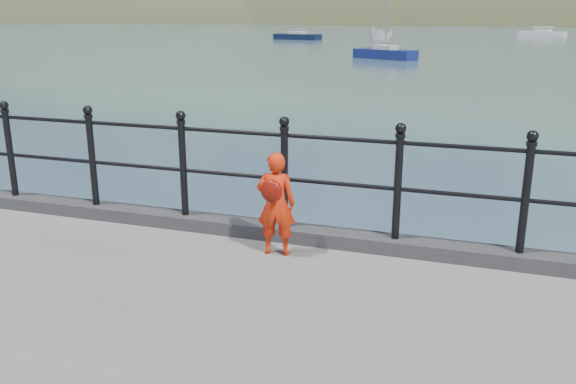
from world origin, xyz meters
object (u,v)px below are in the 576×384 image
(child, at_px, (276,203))
(sailboat_deep, at_px, (542,34))
(sailboat_left, at_px, (297,37))
(railing, at_px, (232,161))
(sailboat_port, at_px, (385,54))
(launch_white, at_px, (380,38))

(child, relative_size, sailboat_deep, 0.12)
(child, bearing_deg, sailboat_left, -83.17)
(railing, distance_m, sailboat_left, 72.20)
(sailboat_left, bearing_deg, sailboat_deep, 48.11)
(railing, bearing_deg, sailboat_left, 107.11)
(sailboat_port, relative_size, sailboat_deep, 0.78)
(sailboat_left, bearing_deg, sailboat_port, -47.07)
(sailboat_left, xyz_separation_m, sailboat_deep, (29.68, 20.16, 0.00))
(child, relative_size, launch_white, 0.23)
(railing, distance_m, child, 0.84)
(railing, relative_size, launch_white, 3.85)
(sailboat_left, bearing_deg, child, -58.57)
(launch_white, bearing_deg, sailboat_left, 145.41)
(launch_white, bearing_deg, railing, -70.04)
(sailboat_left, distance_m, sailboat_port, 33.02)
(sailboat_deep, bearing_deg, child, -73.68)
(sailboat_port, distance_m, sailboat_deep, 50.91)
(child, distance_m, sailboat_left, 72.81)
(sailboat_left, relative_size, sailboat_deep, 0.94)
(child, relative_size, sailboat_port, 0.15)
(sailboat_port, height_order, sailboat_deep, sailboat_deep)
(railing, height_order, sailboat_left, sailboat_left)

